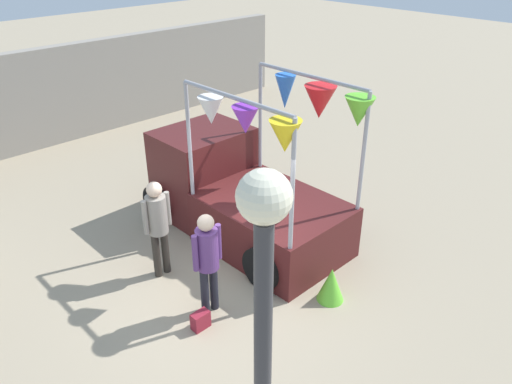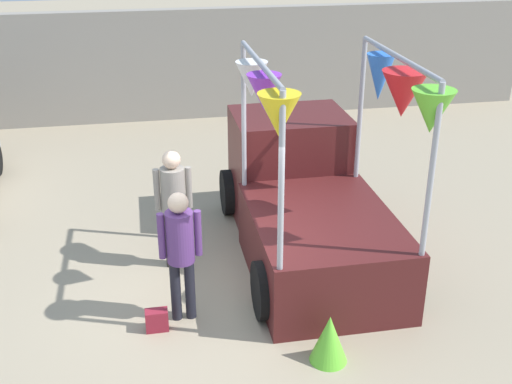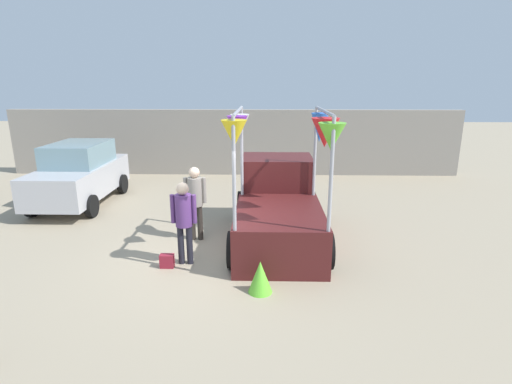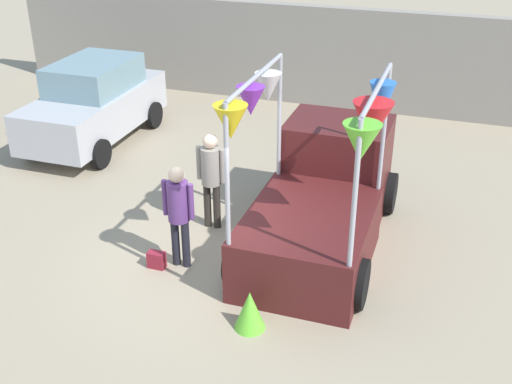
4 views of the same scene
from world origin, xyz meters
TOP-DOWN VIEW (x-y plane):
  - ground_plane at (0.00, 0.00)m, footprint 60.00×60.00m
  - vendor_truck at (1.60, 1.34)m, footprint 2.39×4.11m
  - person_customer at (-0.37, -0.21)m, footprint 0.53×0.34m
  - person_vendor at (-0.36, 1.11)m, footprint 0.53×0.34m
  - handbag at (-0.72, -0.41)m, footprint 0.28×0.16m
  - street_lamp at (-2.39, -3.42)m, footprint 0.32×0.32m
  - brick_boundary_wall at (0.00, 8.18)m, footprint 18.00×0.36m
  - folded_kite_bundle_lime at (1.21, -1.36)m, footprint 0.61×0.61m

SIDE VIEW (x-z plane):
  - ground_plane at x=0.00m, z-range 0.00..0.00m
  - handbag at x=-0.72m, z-range 0.00..0.28m
  - folded_kite_bundle_lime at x=1.21m, z-range 0.00..0.60m
  - vendor_truck at x=1.60m, z-range -0.69..2.45m
  - person_customer at x=-0.37m, z-range 0.19..1.93m
  - person_vendor at x=-0.36m, z-range 0.19..1.98m
  - brick_boundary_wall at x=0.00m, z-range 0.00..2.60m
  - street_lamp at x=-2.39m, z-range 0.62..4.86m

